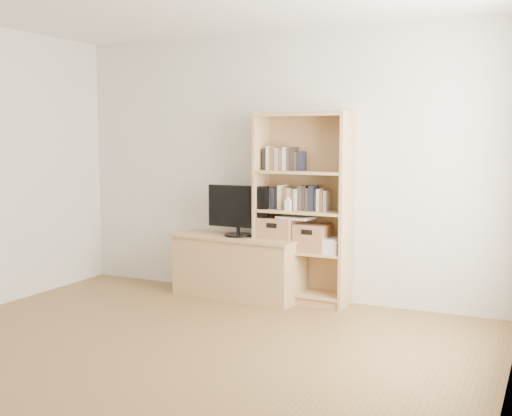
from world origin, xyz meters
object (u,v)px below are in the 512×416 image
Objects in this scene: laptop at (296,218)px; basket_left at (279,233)px; bookshelf at (302,208)px; television at (238,211)px; baby_monitor at (288,205)px; tv_stand at (238,268)px; basket_right at (312,238)px.

basket_left is at bearing -176.84° from laptop.
bookshelf is 5.00× the size of basket_left.
television reaches higher than laptop.
laptop is (0.05, 0.08, -0.12)m from baby_monitor.
basket_left is at bearing 150.79° from baby_monitor.
baby_monitor is at bearing 2.37° from tv_stand.
basket_left is (0.40, 0.08, -0.21)m from television.
baby_monitor is at bearing -111.68° from laptop.
bookshelf reaches higher than baby_monitor.
tv_stand is 0.57m from television.
baby_monitor is at bearing -135.00° from bookshelf.
laptop is (-0.06, -0.02, -0.09)m from bookshelf.
tv_stand is 2.00× the size of television.
basket_right is (0.11, -0.01, -0.28)m from bookshelf.
basket_left is 0.25m from laptop.
television is 0.55m from baby_monitor.
bookshelf is 0.15m from baby_monitor.
television is 6.00× the size of baby_monitor.
bookshelf reaches higher than basket_left.
television is at bearing -171.49° from bookshelf.
laptop is at bearing 10.40° from tv_stand.
laptop is at bearing -160.79° from bookshelf.
bookshelf is at bearing 49.95° from baby_monitor.
television is 0.46m from basket_left.
basket_right is at bearing 12.40° from laptop.
bookshelf is 0.35m from basket_left.
basket_left is (-0.14, 0.10, -0.29)m from baby_monitor.
basket_left is 0.35m from basket_right.
bookshelf is 0.65m from television.
basket_right is 0.25m from laptop.
television is 1.96× the size of laptop.
basket_left is at bearing 11.00° from television.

